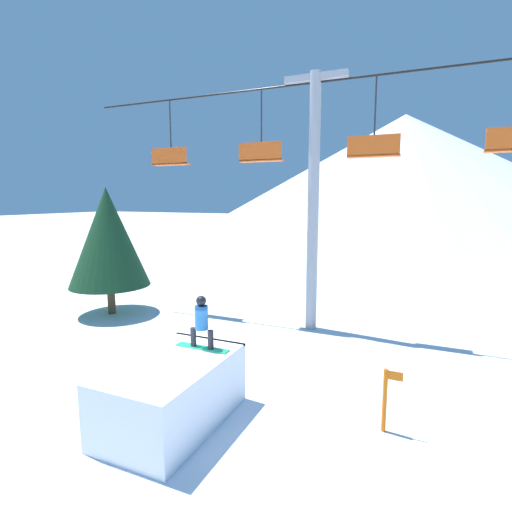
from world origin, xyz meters
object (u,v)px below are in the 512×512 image
snow_ramp (173,392)px  trail_marker (385,398)px  pine_tree_near (108,237)px  snowboarder (202,322)px

snow_ramp → trail_marker: size_ratio=2.34×
trail_marker → pine_tree_near: bearing=159.6°
snowboarder → pine_tree_near: bearing=146.8°
snow_ramp → pine_tree_near: bearing=141.5°
snow_ramp → trail_marker: (4.52, 1.65, 0.04)m
snow_ramp → trail_marker: bearing=20.0°
snowboarder → trail_marker: bearing=8.9°
trail_marker → snowboarder: bearing=-171.1°
pine_tree_near → trail_marker: size_ratio=3.86×
snowboarder → pine_tree_near: pine_tree_near is taller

